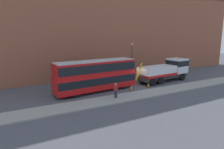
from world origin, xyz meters
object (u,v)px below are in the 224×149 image
recovery_tow_truck (165,70)px  double_decker_bus (96,74)px  traffic_cone_near_bus (131,88)px  street_lamp (132,57)px  traffic_cone_midway (148,85)px  pedestrian_onlooker (116,91)px

recovery_tow_truck → double_decker_bus: 11.98m
traffic_cone_near_bus → street_lamp: bearing=55.7°
double_decker_bus → street_lamp: street_lamp is taller
traffic_cone_midway → street_lamp: bearing=74.2°
double_decker_bus → pedestrian_onlooker: double_decker_bus is taller
street_lamp → recovery_tow_truck: bearing=-62.1°
recovery_tow_truck → traffic_cone_midway: recovery_tow_truck is taller
pedestrian_onlooker → street_lamp: size_ratio=0.29×
street_lamp → pedestrian_onlooker: bearing=-132.4°
traffic_cone_near_bus → traffic_cone_midway: same height
pedestrian_onlooker → traffic_cone_near_bus: (3.51, 2.01, -0.64)m
double_decker_bus → traffic_cone_midway: double_decker_bus is taller
double_decker_bus → traffic_cone_midway: (7.13, -1.85, -1.89)m
pedestrian_onlooker → traffic_cone_near_bus: pedestrian_onlooker is taller
pedestrian_onlooker → street_lamp: street_lamp is taller
traffic_cone_midway → traffic_cone_near_bus: bearing=-177.4°
pedestrian_onlooker → street_lamp: (8.51, 9.32, 2.49)m
traffic_cone_near_bus → double_decker_bus: bearing=154.5°
pedestrian_onlooker → traffic_cone_midway: pedestrian_onlooker is taller
traffic_cone_near_bus → pedestrian_onlooker: bearing=-150.3°
pedestrian_onlooker → traffic_cone_midway: size_ratio=2.38×
double_decker_bus → pedestrian_onlooker: (0.65, -3.99, -1.25)m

